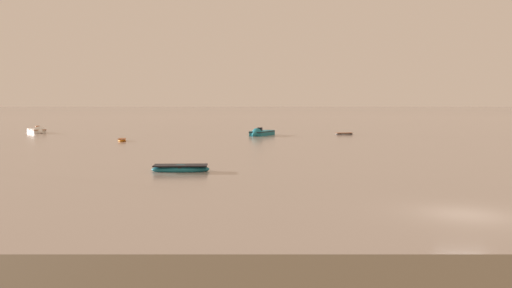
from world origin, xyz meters
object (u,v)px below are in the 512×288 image
object	(u,v)px
motorboat_moored_1	(35,132)
rowboat_moored_1	(342,134)
rowboat_moored_4	(178,169)
motorboat_moored_3	(257,134)
rowboat_moored_2	(120,140)

from	to	relation	value
motorboat_moored_1	rowboat_moored_1	size ratio (longest dim) A/B	1.83
rowboat_moored_4	motorboat_moored_1	bearing A→B (deg)	-59.23
rowboat_moored_4	motorboat_moored_3	world-z (taller)	motorboat_moored_3
rowboat_moored_2	motorboat_moored_1	bearing A→B (deg)	-145.09
motorboat_moored_3	rowboat_moored_1	bearing A→B (deg)	126.74
motorboat_moored_3	rowboat_moored_2	bearing A→B (deg)	-34.16
rowboat_moored_1	rowboat_moored_2	size ratio (longest dim) A/B	0.98
rowboat_moored_1	rowboat_moored_4	xyz separation A→B (m)	(-20.40, -43.38, 0.07)
rowboat_moored_1	rowboat_moored_4	distance (m)	47.94
rowboat_moored_2	rowboat_moored_4	xyz separation A→B (m)	(12.48, -30.33, 0.07)
rowboat_moored_2	rowboat_moored_4	bearing A→B (deg)	9.88
motorboat_moored_1	rowboat_moored_2	size ratio (longest dim) A/B	1.80
rowboat_moored_2	rowboat_moored_4	distance (m)	32.79
motorboat_moored_1	motorboat_moored_3	distance (m)	38.58
rowboat_moored_2	motorboat_moored_3	size ratio (longest dim) A/B	0.50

